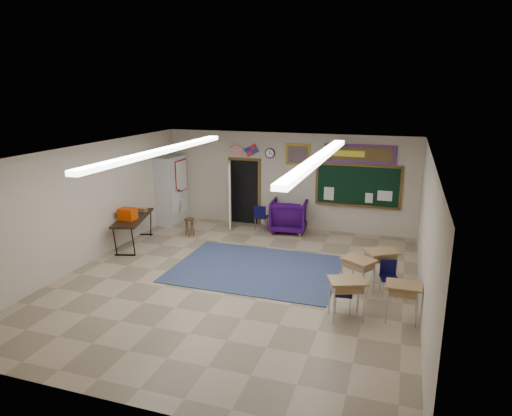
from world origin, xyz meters
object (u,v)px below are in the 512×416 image
(wooden_stool, at_px, (190,227))
(folding_table, at_px, (134,230))
(wingback_armchair, at_px, (289,216))
(student_desk_front_right, at_px, (381,266))
(student_desk_front_left, at_px, (358,274))

(wooden_stool, bearing_deg, folding_table, -132.50)
(wingback_armchair, relative_size, student_desk_front_right, 1.29)
(student_desk_front_left, bearing_deg, folding_table, -159.51)
(wingback_armchair, bearing_deg, student_desk_front_right, 126.67)
(student_desk_front_right, distance_m, folding_table, 6.83)
(student_desk_front_right, bearing_deg, student_desk_front_left, -158.79)
(wooden_stool, bearing_deg, student_desk_front_right, -18.04)
(wingback_armchair, distance_m, wooden_stool, 3.06)
(folding_table, distance_m, wooden_stool, 1.68)
(student_desk_front_left, bearing_deg, wingback_armchair, 154.60)
(wingback_armchair, relative_size, wooden_stool, 2.01)
(student_desk_front_right, distance_m, wooden_stool, 5.97)
(folding_table, bearing_deg, wingback_armchair, 17.92)
(wooden_stool, bearing_deg, student_desk_front_left, -25.18)
(folding_table, bearing_deg, student_desk_front_right, -21.25)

